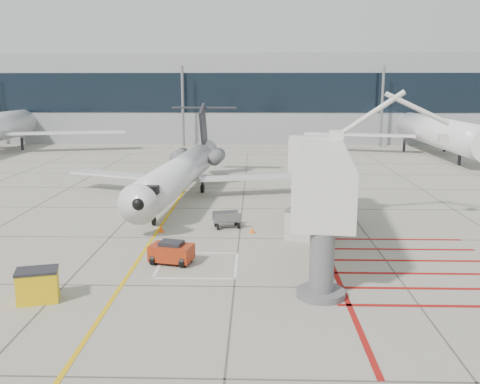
{
  "coord_description": "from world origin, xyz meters",
  "views": [
    {
      "loc": [
        0.92,
        -27.57,
        9.28
      ],
      "look_at": [
        0.0,
        6.0,
        2.5
      ],
      "focal_mm": 40.0,
      "sensor_mm": 36.0,
      "label": 1
    }
  ],
  "objects_px": {
    "regional_jet": "(174,159)",
    "spill_bin": "(38,285)",
    "pushback_tug": "(172,252)",
    "jet_bridge": "(322,187)"
  },
  "relations": [
    {
      "from": "spill_bin",
      "to": "jet_bridge",
      "type": "bearing_deg",
      "value": 13.09
    },
    {
      "from": "spill_bin",
      "to": "regional_jet",
      "type": "bearing_deg",
      "value": 64.78
    },
    {
      "from": "jet_bridge",
      "to": "pushback_tug",
      "type": "relative_size",
      "value": 8.66
    },
    {
      "from": "pushback_tug",
      "to": "spill_bin",
      "type": "relative_size",
      "value": 1.29
    },
    {
      "from": "pushback_tug",
      "to": "regional_jet",
      "type": "bearing_deg",
      "value": 110.76
    },
    {
      "from": "regional_jet",
      "to": "spill_bin",
      "type": "bearing_deg",
      "value": -94.74
    },
    {
      "from": "jet_bridge",
      "to": "pushback_tug",
      "type": "xyz_separation_m",
      "value": [
        -8.05,
        -2.08,
        -3.13
      ]
    },
    {
      "from": "regional_jet",
      "to": "spill_bin",
      "type": "relative_size",
      "value": 16.31
    },
    {
      "from": "regional_jet",
      "to": "spill_bin",
      "type": "height_order",
      "value": "regional_jet"
    },
    {
      "from": "jet_bridge",
      "to": "spill_bin",
      "type": "height_order",
      "value": "jet_bridge"
    }
  ]
}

